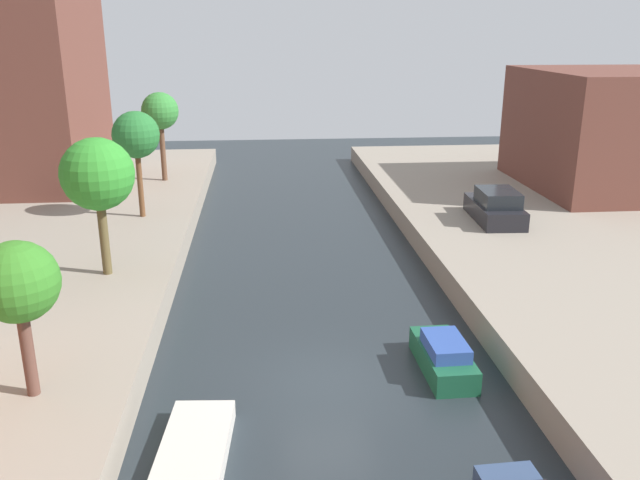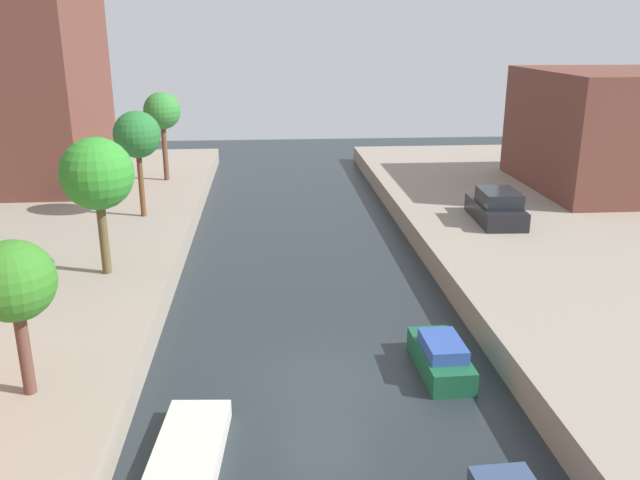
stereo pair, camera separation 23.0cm
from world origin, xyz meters
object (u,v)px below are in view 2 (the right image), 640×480
at_px(low_block_right, 627,130).
at_px(parked_car, 496,208).
at_px(street_tree_2, 14,283).
at_px(street_tree_4, 137,135).
at_px(street_tree_3, 97,175).
at_px(moored_boat_right_3, 441,357).
at_px(street_tree_5, 162,112).
at_px(moored_boat_left_2, 186,463).

bearing_deg(low_block_right, parked_car, -146.27).
xyz_separation_m(low_block_right, parked_car, (-9.11, -6.08, -2.53)).
xyz_separation_m(street_tree_2, street_tree_4, (-0.00, 15.74, 0.93)).
distance_m(street_tree_3, moored_boat_right_3, 13.01).
height_order(low_block_right, moored_boat_right_3, low_block_right).
height_order(street_tree_4, street_tree_5, street_tree_5).
xyz_separation_m(low_block_right, street_tree_3, (-25.29, -11.46, 0.45)).
bearing_deg(street_tree_5, street_tree_2, -90.00).
height_order(street_tree_2, street_tree_5, street_tree_5).
bearing_deg(street_tree_3, moored_boat_left_2, -69.13).
xyz_separation_m(street_tree_3, street_tree_5, (0.00, 15.26, 0.30)).
bearing_deg(moored_boat_left_2, street_tree_5, 98.67).
height_order(low_block_right, street_tree_5, low_block_right).
xyz_separation_m(low_block_right, street_tree_5, (-25.29, 3.80, 0.75)).
xyz_separation_m(low_block_right, street_tree_4, (-25.29, -3.91, 0.63)).
bearing_deg(street_tree_3, street_tree_4, 90.00).
distance_m(low_block_right, street_tree_2, 32.02).
bearing_deg(low_block_right, street_tree_5, 171.44).
bearing_deg(moored_boat_left_2, street_tree_3, 110.87).
height_order(parked_car, moored_boat_left_2, parked_car).
relative_size(street_tree_2, street_tree_4, 0.79).
bearing_deg(parked_car, street_tree_2, -140.02).
xyz_separation_m(street_tree_4, moored_boat_left_2, (3.88, -17.72, -4.55)).
height_order(low_block_right, street_tree_4, low_block_right).
height_order(street_tree_3, street_tree_5, street_tree_5).
relative_size(street_tree_2, street_tree_3, 0.79).
relative_size(low_block_right, street_tree_4, 2.09).
relative_size(street_tree_5, moored_boat_left_2, 1.11).
xyz_separation_m(parked_car, moored_boat_right_3, (-5.52, -11.59, -1.17)).
height_order(street_tree_5, moored_boat_left_2, street_tree_5).
relative_size(street_tree_4, moored_boat_right_3, 1.58).
bearing_deg(street_tree_3, street_tree_5, 90.00).
height_order(street_tree_5, moored_boat_right_3, street_tree_5).
distance_m(parked_car, moored_boat_left_2, 19.88).
bearing_deg(street_tree_4, street_tree_3, -90.00).
relative_size(parked_car, moored_boat_left_2, 0.92).
xyz_separation_m(street_tree_2, moored_boat_left_2, (3.88, -1.99, -3.62)).
height_order(street_tree_3, moored_boat_right_3, street_tree_3).
bearing_deg(moored_boat_right_3, street_tree_2, -169.53).
relative_size(street_tree_2, parked_car, 0.92).
distance_m(street_tree_2, moored_boat_right_3, 11.35).
bearing_deg(street_tree_2, moored_boat_right_3, 10.47).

